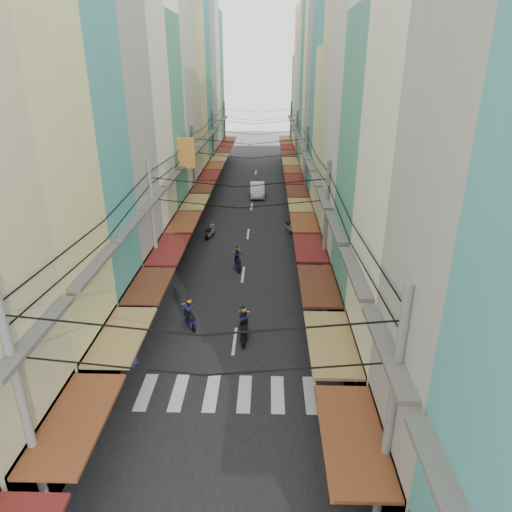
% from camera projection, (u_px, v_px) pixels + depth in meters
% --- Properties ---
extents(ground, '(160.00, 160.00, 0.00)m').
position_uv_depth(ground, '(237.00, 321.00, 24.85)').
color(ground, slate).
rests_on(ground, ground).
extents(road, '(10.00, 80.00, 0.02)m').
position_uv_depth(road, '(251.00, 213.00, 43.31)').
color(road, black).
rests_on(road, ground).
extents(sidewalk_left, '(3.00, 80.00, 0.06)m').
position_uv_depth(sidewalk_left, '(183.00, 212.00, 43.46)').
color(sidewalk_left, slate).
rests_on(sidewalk_left, ground).
extents(sidewalk_right, '(3.00, 80.00, 0.06)m').
position_uv_depth(sidewalk_right, '(319.00, 213.00, 43.14)').
color(sidewalk_right, slate).
rests_on(sidewalk_right, ground).
extents(crosswalk, '(7.55, 2.40, 0.01)m').
position_uv_depth(crosswalk, '(228.00, 393.00, 19.30)').
color(crosswalk, silver).
rests_on(crosswalk, ground).
extents(building_row_left, '(7.80, 67.67, 23.70)m').
position_uv_depth(building_row_left, '(150.00, 108.00, 36.59)').
color(building_row_left, beige).
rests_on(building_row_left, ground).
extents(building_row_right, '(7.80, 68.98, 22.59)m').
position_uv_depth(building_row_right, '(348.00, 113.00, 36.23)').
color(building_row_right, teal).
rests_on(building_row_right, ground).
extents(utility_poles, '(10.20, 66.13, 8.20)m').
position_uv_depth(utility_poles, '(248.00, 152.00, 36.18)').
color(utility_poles, gray).
rests_on(utility_poles, ground).
extents(white_car, '(5.07, 2.14, 1.77)m').
position_uv_depth(white_car, '(257.00, 196.00, 48.92)').
color(white_car, silver).
rests_on(white_car, ground).
extents(bicycle, '(1.84, 1.22, 1.18)m').
position_uv_depth(bicycle, '(357.00, 324.00, 24.55)').
color(bicycle, black).
rests_on(bicycle, ground).
extents(moving_scooters, '(6.82, 18.11, 1.89)m').
position_uv_depth(moving_scooters, '(233.00, 279.00, 28.54)').
color(moving_scooters, black).
rests_on(moving_scooters, ground).
extents(parked_scooters, '(12.67, 11.43, 1.01)m').
position_uv_depth(parked_scooters, '(324.00, 343.00, 21.97)').
color(parked_scooters, black).
rests_on(parked_scooters, ground).
extents(pedestrians, '(13.88, 26.70, 2.24)m').
position_uv_depth(pedestrians, '(169.00, 264.00, 29.36)').
color(pedestrians, black).
rests_on(pedestrians, ground).
extents(market_umbrella, '(2.35, 2.35, 2.48)m').
position_uv_depth(market_umbrella, '(386.00, 376.00, 16.95)').
color(market_umbrella, '#B2B2B7').
rests_on(market_umbrella, ground).
extents(traffic_sign, '(0.10, 0.67, 3.05)m').
position_uv_depth(traffic_sign, '(325.00, 277.00, 24.80)').
color(traffic_sign, gray).
rests_on(traffic_sign, ground).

